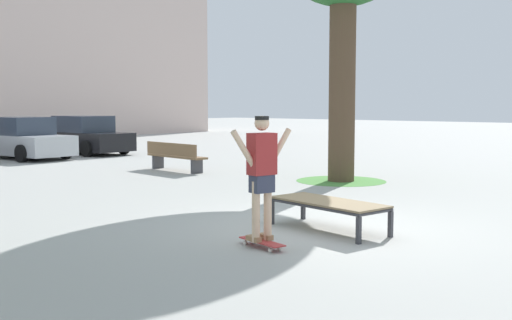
# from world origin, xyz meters

# --- Properties ---
(ground_plane) EXTENTS (120.00, 120.00, 0.00)m
(ground_plane) POSITION_xyz_m (0.00, 0.00, 0.00)
(ground_plane) COLOR #A8A8A3
(skate_box) EXTENTS (1.03, 1.99, 0.46)m
(skate_box) POSITION_xyz_m (-0.14, -0.15, 0.41)
(skate_box) COLOR #38383D
(skate_box) RESTS_ON ground
(skateboard) EXTENTS (0.35, 0.82, 0.09)m
(skateboard) POSITION_xyz_m (-1.69, -0.15, 0.08)
(skateboard) COLOR #B23333
(skateboard) RESTS_ON ground
(skater) EXTENTS (1.00, 0.34, 1.69)m
(skater) POSITION_xyz_m (-1.69, -0.15, 1.07)
(skater) COLOR beige
(skater) RESTS_ON skateboard
(grass_patch_near_right) EXTENTS (2.28, 2.28, 0.01)m
(grass_patch_near_right) POSITION_xyz_m (5.13, 3.20, 0.00)
(grass_patch_near_right) COLOR #519342
(grass_patch_near_right) RESTS_ON ground
(car_silver) EXTENTS (2.12, 4.30, 1.50)m
(car_silver) POSITION_xyz_m (2.94, 15.48, 0.69)
(car_silver) COLOR #B7BABF
(car_silver) RESTS_ON ground
(car_black) EXTENTS (2.04, 4.26, 1.50)m
(car_black) POSITION_xyz_m (5.68, 15.77, 0.69)
(car_black) COLOR black
(car_black) RESTS_ON ground
(park_bench) EXTENTS (0.63, 2.43, 0.83)m
(park_bench) POSITION_xyz_m (3.86, 8.16, 0.45)
(park_bench) COLOR brown
(park_bench) RESTS_ON ground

